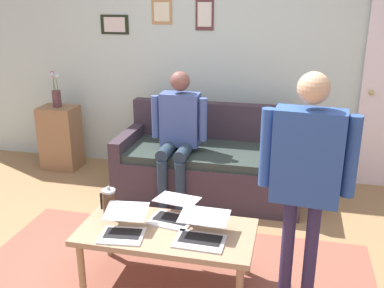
{
  "coord_description": "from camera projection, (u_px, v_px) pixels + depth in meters",
  "views": [
    {
      "loc": [
        -0.78,
        2.64,
        1.97
      ],
      "look_at": [
        -0.0,
        -0.7,
        0.8
      ],
      "focal_mm": 41.26,
      "sensor_mm": 36.0,
      "label": 1
    }
  ],
  "objects": [
    {
      "name": "flower_vase",
      "position": [
        56.0,
        94.0,
        4.99
      ],
      "size": [
        0.12,
        0.11,
        0.41
      ],
      "color": "brown",
      "rests_on": "side_shelf"
    },
    {
      "name": "laptop_right",
      "position": [
        173.0,
        213.0,
        3.17
      ],
      "size": [
        0.35,
        0.38,
        0.13
      ],
      "color": "silver",
      "rests_on": "coffee_table"
    },
    {
      "name": "person_seated",
      "position": [
        178.0,
        130.0,
        4.24
      ],
      "size": [
        0.55,
        0.51,
        1.28
      ],
      "color": "#243444",
      "rests_on": "ground_plane"
    },
    {
      "name": "ground_plane",
      "position": [
        170.0,
        277.0,
        3.24
      ],
      "size": [
        7.68,
        7.68,
        0.0
      ],
      "primitive_type": "plane",
      "color": "#96724A"
    },
    {
      "name": "couch",
      "position": [
        211.0,
        164.0,
        4.53
      ],
      "size": [
        1.83,
        0.87,
        0.88
      ],
      "color": "#3B2D37",
      "rests_on": "ground_plane"
    },
    {
      "name": "side_shelf",
      "position": [
        61.0,
        138.0,
        5.17
      ],
      "size": [
        0.42,
        0.32,
        0.74
      ],
      "color": "#936844",
      "rests_on": "ground_plane"
    },
    {
      "name": "person_standing",
      "position": [
        306.0,
        168.0,
        2.57
      ],
      "size": [
        0.56,
        0.21,
        1.57
      ],
      "color": "#322747",
      "rests_on": "ground_plane"
    },
    {
      "name": "french_press",
      "position": [
        109.0,
        202.0,
        3.21
      ],
      "size": [
        0.12,
        0.1,
        0.23
      ],
      "color": "#4C3323",
      "rests_on": "coffee_table"
    },
    {
      "name": "back_wall",
      "position": [
        223.0,
        53.0,
        4.83
      ],
      "size": [
        7.04,
        0.11,
        2.7
      ],
      "color": "silver",
      "rests_on": "ground_plane"
    },
    {
      "name": "coffee_table",
      "position": [
        167.0,
        235.0,
        3.05
      ],
      "size": [
        1.21,
        0.6,
        0.43
      ],
      "color": "#9E7F5F",
      "rests_on": "ground_plane"
    },
    {
      "name": "laptop_left",
      "position": [
        201.0,
        232.0,
        2.91
      ],
      "size": [
        0.34,
        0.36,
        0.14
      ],
      "color": "silver",
      "rests_on": "coffee_table"
    },
    {
      "name": "laptop_center",
      "position": [
        124.0,
        227.0,
        2.98
      ],
      "size": [
        0.33,
        0.39,
        0.14
      ],
      "color": "silver",
      "rests_on": "coffee_table"
    }
  ]
}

